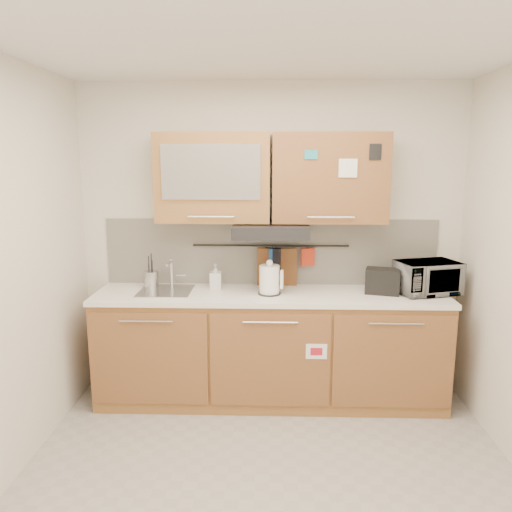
{
  "coord_description": "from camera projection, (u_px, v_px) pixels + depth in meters",
  "views": [
    {
      "loc": [
        0.0,
        -2.69,
        1.98
      ],
      "look_at": [
        -0.11,
        1.05,
        1.25
      ],
      "focal_mm": 35.0,
      "sensor_mm": 36.0,
      "label": 1
    }
  ],
  "objects": [
    {
      "name": "range_hood",
      "position": [
        271.0,
        230.0,
        3.97
      ],
      "size": [
        0.6,
        0.46,
        0.1
      ],
      "primitive_type": "cube",
      "color": "black",
      "rests_on": "upper_cabinets"
    },
    {
      "name": "oven_mitt",
      "position": [
        275.0,
        260.0,
        4.21
      ],
      "size": [
        0.12,
        0.05,
        0.19
      ],
      "primitive_type": "cube",
      "rotation": [
        0.0,
        0.0,
        0.22
      ],
      "color": "#1F5190",
      "rests_on": "utensil_rail"
    },
    {
      "name": "dark_pouch",
      "position": [
        273.0,
        261.0,
        4.21
      ],
      "size": [
        0.14,
        0.09,
        0.22
      ],
      "primitive_type": "cube",
      "rotation": [
        0.0,
        0.0,
        -0.4
      ],
      "color": "black",
      "rests_on": "utensil_rail"
    },
    {
      "name": "countertop",
      "position": [
        270.0,
        295.0,
        4.01
      ],
      "size": [
        2.82,
        0.62,
        0.04
      ],
      "primitive_type": "cube",
      "color": "white",
      "rests_on": "base_cabinet"
    },
    {
      "name": "microwave",
      "position": [
        427.0,
        278.0,
        3.97
      ],
      "size": [
        0.54,
        0.44,
        0.26
      ],
      "primitive_type": "imported",
      "rotation": [
        0.0,
        0.0,
        0.29
      ],
      "color": "#999999",
      "rests_on": "countertop"
    },
    {
      "name": "pot_holder",
      "position": [
        308.0,
        257.0,
        4.19
      ],
      "size": [
        0.12,
        0.07,
        0.15
      ],
      "primitive_type": "cube",
      "rotation": [
        0.0,
        0.0,
        0.41
      ],
      "color": "red",
      "rests_on": "utensil_rail"
    },
    {
      "name": "ceiling",
      "position": [
        272.0,
        34.0,
        2.52
      ],
      "size": [
        3.2,
        3.2,
        0.0
      ],
      "primitive_type": "plane",
      "rotation": [
        3.14,
        0.0,
        0.0
      ],
      "color": "white",
      "rests_on": "wall_back"
    },
    {
      "name": "utensil_crock",
      "position": [
        151.0,
        280.0,
        4.13
      ],
      "size": [
        0.12,
        0.12,
        0.29
      ],
      "rotation": [
        0.0,
        0.0,
        0.05
      ],
      "color": "#A9A9AD",
      "rests_on": "countertop"
    },
    {
      "name": "cutting_board",
      "position": [
        277.0,
        272.0,
        4.23
      ],
      "size": [
        0.34,
        0.04,
        0.42
      ],
      "primitive_type": "cube",
      "rotation": [
        0.0,
        0.0,
        -0.03
      ],
      "color": "brown",
      "rests_on": "utensil_rail"
    },
    {
      "name": "utensil_rail",
      "position": [
        271.0,
        246.0,
        4.2
      ],
      "size": [
        1.3,
        0.02,
        0.02
      ],
      "primitive_type": "cylinder",
      "rotation": [
        0.0,
        1.57,
        0.0
      ],
      "color": "black",
      "rests_on": "backsplash"
    },
    {
      "name": "sink",
      "position": [
        166.0,
        291.0,
        4.05
      ],
      "size": [
        0.42,
        0.4,
        0.26
      ],
      "color": "silver",
      "rests_on": "countertop"
    },
    {
      "name": "floor",
      "position": [
        269.0,
        491.0,
        3.02
      ],
      "size": [
        3.2,
        3.2,
        0.0
      ],
      "primitive_type": "plane",
      "color": "#9E9993",
      "rests_on": "ground"
    },
    {
      "name": "toaster",
      "position": [
        383.0,
        281.0,
        3.97
      ],
      "size": [
        0.3,
        0.22,
        0.2
      ],
      "rotation": [
        0.0,
        0.0,
        -0.27
      ],
      "color": "black",
      "rests_on": "countertop"
    },
    {
      "name": "upper_cabinets",
      "position": [
        270.0,
        178.0,
        3.96
      ],
      "size": [
        1.82,
        0.37,
        0.7
      ],
      "color": "olive",
      "rests_on": "wall_back"
    },
    {
      "name": "backsplash",
      "position": [
        271.0,
        252.0,
        4.25
      ],
      "size": [
        2.8,
        0.02,
        0.56
      ],
      "primitive_type": "cube",
      "color": "silver",
      "rests_on": "countertop"
    },
    {
      "name": "base_cabinet",
      "position": [
        270.0,
        353.0,
        4.11
      ],
      "size": [
        2.8,
        0.64,
        0.88
      ],
      "color": "olive",
      "rests_on": "floor"
    },
    {
      "name": "kettle",
      "position": [
        270.0,
        280.0,
        3.95
      ],
      "size": [
        0.21,
        0.19,
        0.28
      ],
      "rotation": [
        0.0,
        0.0,
        -0.23
      ],
      "color": "white",
      "rests_on": "countertop"
    },
    {
      "name": "wall_back",
      "position": [
        271.0,
        240.0,
        4.24
      ],
      "size": [
        3.2,
        0.0,
        3.2
      ],
      "primitive_type": "plane",
      "rotation": [
        1.57,
        0.0,
        0.0
      ],
      "color": "silver",
      "rests_on": "ground"
    },
    {
      "name": "soap_bottle",
      "position": [
        216.0,
        276.0,
        4.12
      ],
      "size": [
        0.1,
        0.1,
        0.21
      ],
      "primitive_type": "imported",
      "rotation": [
        0.0,
        0.0,
        0.02
      ],
      "color": "#999999",
      "rests_on": "countertop"
    }
  ]
}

